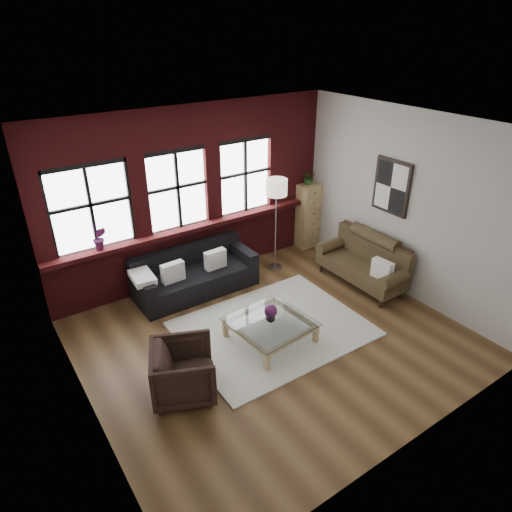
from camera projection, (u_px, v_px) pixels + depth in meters
floor at (272, 338)px, 7.11m from camera, size 5.50×5.50×0.00m
ceiling at (277, 130)px, 5.62m from camera, size 5.50×5.50×0.00m
wall_back at (192, 195)px, 8.19m from camera, size 5.50×0.00×5.50m
wall_front at (423, 338)px, 4.53m from camera, size 5.50×0.00×5.50m
wall_left at (72, 309)px, 4.99m from camera, size 0.00×5.00×5.00m
wall_right at (405, 205)px, 7.73m from camera, size 0.00×5.00×5.00m
brick_backwall at (194, 196)px, 8.15m from camera, size 5.50×0.12×3.20m
sill_ledge at (198, 226)px, 8.34m from camera, size 5.50×0.30×0.08m
window_left at (91, 209)px, 7.19m from camera, size 1.38×0.10×1.50m
window_mid at (177, 191)px, 7.94m from camera, size 1.38×0.10×1.50m
window_right at (245, 177)px, 8.64m from camera, size 1.38×0.10×1.50m
wall_poster at (392, 187)px, 7.82m from camera, size 0.05×0.74×0.94m
shag_rug at (273, 329)px, 7.29m from camera, size 2.85×2.25×0.03m
dark_sofa at (195, 272)px, 8.15m from camera, size 2.18×0.88×0.79m
pillow_a at (173, 272)px, 7.75m from camera, size 0.41×0.16×0.34m
pillow_b at (215, 259)px, 8.17m from camera, size 0.40×0.15×0.34m
vintage_settee at (362, 262)px, 8.32m from camera, size 0.79×1.78×0.95m
pillow_settee at (382, 270)px, 7.83m from camera, size 0.17×0.39×0.34m
armchair at (184, 371)px, 5.89m from camera, size 1.07×1.05×0.74m
coffee_table at (270, 331)px, 6.97m from camera, size 1.20×1.20×0.37m
vase at (270, 317)px, 6.85m from camera, size 0.17×0.17×0.15m
flowers at (271, 311)px, 6.80m from camera, size 0.20×0.20×0.20m
drawer_chest at (306, 215)px, 9.70m from camera, size 0.43×0.43×1.39m
potted_plant_top at (308, 177)px, 9.31m from camera, size 0.30×0.27×0.30m
floor_lamp at (276, 222)px, 8.64m from camera, size 0.40×0.40×1.98m
sill_plant at (100, 238)px, 7.33m from camera, size 0.27×0.25×0.40m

